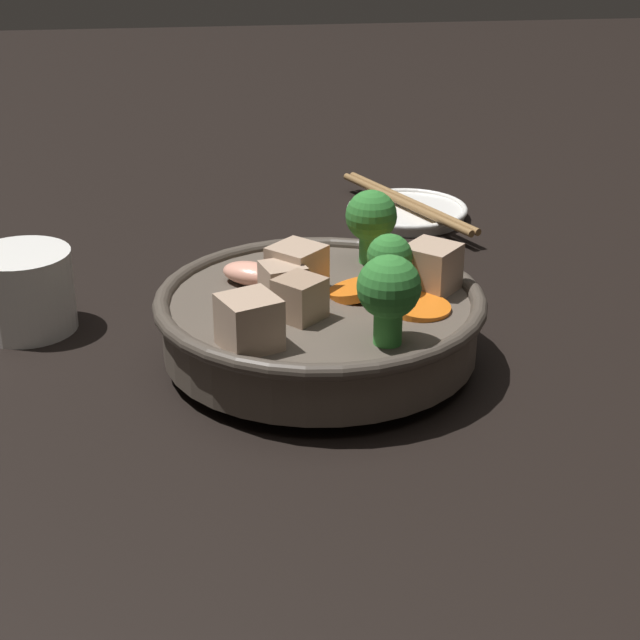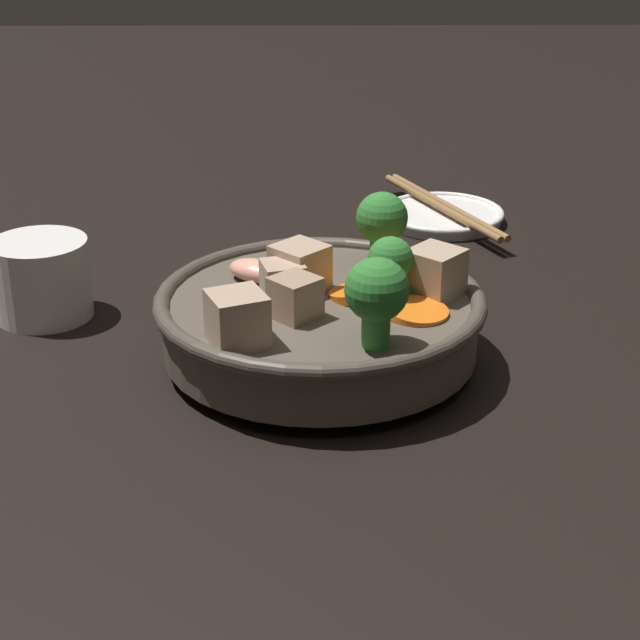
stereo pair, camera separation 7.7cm
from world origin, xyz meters
The scene contains 5 objects.
ground_plane centered at (0.00, 0.00, 0.00)m, with size 3.00×3.00×0.00m, color black.
stirfry_bowl centered at (0.00, 0.00, 0.04)m, with size 0.24×0.24×0.11m.
side_saucer centered at (0.12, 0.31, 0.01)m, with size 0.12×0.12×0.01m.
tea_cup centered at (-0.22, 0.08, 0.03)m, with size 0.08×0.08×0.06m.
chopsticks_pair centered at (0.12, 0.31, 0.02)m, with size 0.10×0.20×0.01m.
Camera 1 is at (-0.08, -0.69, 0.35)m, focal length 60.00 mm.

